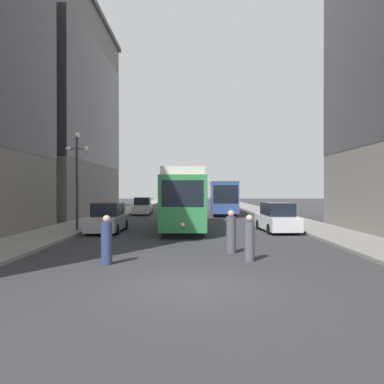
{
  "coord_description": "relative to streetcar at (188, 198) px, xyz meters",
  "views": [
    {
      "loc": [
        -0.04,
        -10.42,
        2.65
      ],
      "look_at": [
        -0.14,
        12.37,
        2.5
      ],
      "focal_mm": 35.25,
      "sensor_mm": 36.0,
      "label": 1
    }
  ],
  "objects": [
    {
      "name": "sidewalk_left",
      "position": [
        -7.78,
        24.67,
        -2.03
      ],
      "size": [
        3.28,
        120.0,
        0.15
      ],
      "primitive_type": "cube",
      "color": "gray",
      "rests_on": "ground"
    },
    {
      "name": "pedestrian_crossing_near",
      "position": [
        2.53,
        -11.86,
        -1.3
      ],
      "size": [
        0.38,
        0.38,
        1.72
      ],
      "rotation": [
        0.0,
        0.0,
        3.2
      ],
      "color": "#4C4C56",
      "rests_on": "ground"
    },
    {
      "name": "building_left_corner",
      "position": [
        -16.77,
        14.25,
        9.01
      ],
      "size": [
        15.29,
        21.61,
        21.6
      ],
      "color": "slate",
      "rests_on": "ground"
    },
    {
      "name": "pedestrian_crossing_far",
      "position": [
        2.03,
        -10.11,
        -1.27
      ],
      "size": [
        0.4,
        0.4,
        1.79
      ],
      "rotation": [
        0.0,
        0.0,
        3.22
      ],
      "color": "#4C4C56",
      "rests_on": "ground"
    },
    {
      "name": "ground_plane",
      "position": [
        0.45,
        -15.33,
        -2.1
      ],
      "size": [
        200.0,
        200.0,
        0.0
      ],
      "primitive_type": "plane",
      "color": "#303033"
    },
    {
      "name": "transit_bus",
      "position": [
        3.74,
        14.92,
        -0.15
      ],
      "size": [
        2.93,
        11.15,
        3.45
      ],
      "rotation": [
        0.0,
        0.0,
        -0.03
      ],
      "color": "black",
      "rests_on": "ground"
    },
    {
      "name": "sidewalk_right",
      "position": [
        8.68,
        24.67,
        -2.03
      ],
      "size": [
        3.28,
        120.0,
        0.15
      ],
      "primitive_type": "cube",
      "color": "gray",
      "rests_on": "ground"
    },
    {
      "name": "streetcar",
      "position": [
        0.0,
        0.0,
        0.0
      ],
      "size": [
        2.81,
        12.27,
        3.89
      ],
      "rotation": [
        0.0,
        0.0,
        -0.02
      ],
      "color": "black",
      "rests_on": "ground"
    },
    {
      "name": "parked_car_right_far",
      "position": [
        5.74,
        -2.14,
        -1.26
      ],
      "size": [
        2.08,
        4.68,
        1.82
      ],
      "rotation": [
        0.0,
        0.0,
        3.2
      ],
      "color": "black",
      "rests_on": "ground"
    },
    {
      "name": "parked_car_left_near",
      "position": [
        -4.84,
        14.18,
        -1.26
      ],
      "size": [
        2.02,
        4.52,
        1.82
      ],
      "rotation": [
        0.0,
        0.0,
        0.04
      ],
      "color": "black",
      "rests_on": "ground"
    },
    {
      "name": "lamp_post_left_near",
      "position": [
        -6.74,
        -2.38,
        1.98
      ],
      "size": [
        1.41,
        0.36,
        6.05
      ],
      "color": "#333338",
      "rests_on": "sidewalk_left"
    },
    {
      "name": "parked_car_left_mid",
      "position": [
        -4.84,
        -2.27,
        -1.26
      ],
      "size": [
        1.9,
        4.82,
        1.82
      ],
      "rotation": [
        0.0,
        0.0,
        -0.0
      ],
      "color": "black",
      "rests_on": "ground"
    },
    {
      "name": "pedestrian_on_sidewalk",
      "position": [
        -2.61,
        -12.47,
        -1.29
      ],
      "size": [
        0.39,
        0.39,
        1.74
      ],
      "rotation": [
        0.0,
        0.0,
        0.85
      ],
      "color": "navy",
      "rests_on": "ground"
    }
  ]
}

